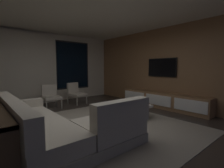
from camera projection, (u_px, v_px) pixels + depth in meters
floor at (95, 127)px, 3.71m from camera, size 9.20×9.20×0.00m
back_wall_with_window at (40, 68)px, 6.30m from camera, size 6.60×0.30×2.70m
media_wall at (170, 68)px, 5.54m from camera, size 0.12×7.80×2.70m
ceiling at (93, 2)px, 3.45m from camera, size 8.20×8.20×0.00m
area_rug at (110, 125)px, 3.85m from camera, size 3.20×3.80×0.01m
sectional_couch at (55, 128)px, 2.88m from camera, size 1.98×2.50×0.82m
coffee_table at (122, 111)px, 4.41m from camera, size 1.16×1.16×0.36m
book_stack_on_coffee_table at (125, 103)px, 4.47m from camera, size 0.26×0.17×0.07m
accent_chair_near_window at (76, 92)px, 6.18m from camera, size 0.66×0.68×0.78m
accent_chair_by_curtain at (51, 95)px, 5.50m from camera, size 0.56×0.58×0.78m
media_console at (163, 100)px, 5.49m from camera, size 0.46×3.10×0.52m
mounted_tv at (162, 68)px, 5.66m from camera, size 0.05×1.09×0.63m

